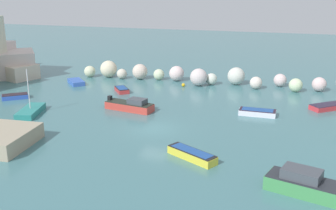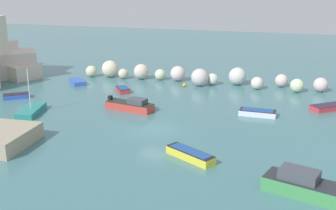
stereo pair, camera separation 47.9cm
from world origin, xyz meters
name	(u,v)px [view 1 (the left image)]	position (x,y,z in m)	size (l,w,h in m)	color
cove_water	(154,129)	(0.00, 0.00, 0.00)	(160.00, 160.00, 0.00)	#427379
rock_breakwater	(218,77)	(2.78, 18.92, 1.04)	(38.65, 4.50, 2.56)	beige
channel_buoy	(183,85)	(-1.36, 16.51, 0.23)	(0.46, 0.46, 0.46)	gold
moored_boat_1	(314,187)	(13.72, -9.08, 0.64)	(6.64, 3.71, 1.64)	#408E4F
moored_boat_3	(31,111)	(-13.69, 0.82, 0.32)	(2.83, 4.86, 4.74)	teal
moored_boat_4	(330,106)	(16.18, 11.39, 0.28)	(4.39, 3.97, 0.56)	#CD333C
moored_boat_5	(257,112)	(8.90, 6.95, 0.32)	(3.74, 1.53, 0.62)	silver
moored_boat_6	(131,105)	(-4.23, 4.96, 0.53)	(5.47, 2.61, 1.37)	#C33D34
moored_boat_7	(76,82)	(-15.46, 13.94, 0.27)	(3.33, 3.43, 0.54)	#365FBE
moored_boat_8	(192,154)	(4.93, -5.60, 0.36)	(4.30, 3.16, 0.70)	yellow
moored_boat_9	(15,96)	(-18.84, 5.39, 0.28)	(3.04, 2.76, 0.56)	blue
moored_boat_10	(122,90)	(-8.02, 11.75, 0.30)	(2.55, 2.81, 0.57)	#C03536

